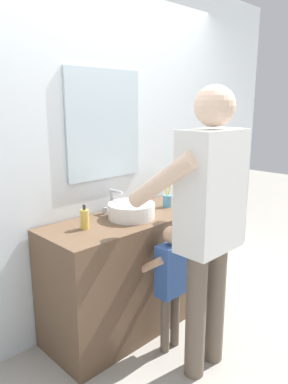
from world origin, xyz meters
name	(u,v)px	position (x,y,z in m)	size (l,w,h in m)	color
ground_plane	(158,340)	(0.00, 0.00, 0.00)	(14.00, 14.00, 0.00)	#9E998E
back_wall	(101,149)	(0.00, 0.62, 1.35)	(4.40, 0.10, 2.70)	silver
vanity_cabinet	(130,272)	(0.00, 0.30, 0.44)	(1.33, 0.54, 0.87)	brown
sink_basin	(131,210)	(0.00, 0.28, 0.93)	(0.34, 0.34, 0.11)	white
faucet	(113,202)	(0.00, 0.49, 0.96)	(0.18, 0.14, 0.18)	#B7BABF
toothbrush_cup	(167,200)	(0.41, 0.30, 0.93)	(0.07, 0.07, 0.21)	#4C8EB2
soap_bottle	(85,219)	(-0.38, 0.33, 0.94)	(0.06, 0.06, 0.17)	gold
child_toddler	(170,277)	(0.00, -0.10, 0.54)	(0.28, 0.28, 0.91)	#6B5B4C
adult_parent	(208,209)	(0.02, -0.37, 1.07)	(0.55, 0.58, 1.79)	#6B5B4C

